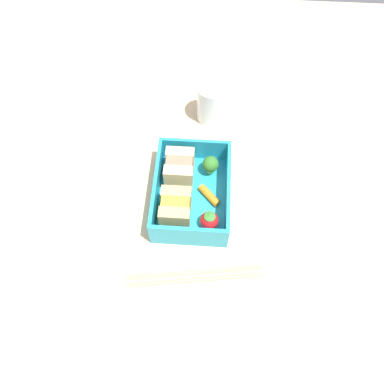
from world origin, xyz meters
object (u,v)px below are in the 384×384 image
(chopstick_pair, at_px, (195,276))
(drinking_glass, at_px, (211,103))
(sandwich_center_left, at_px, (179,169))
(broccoli_floret, at_px, (211,165))
(strawberry_far_left, at_px, (209,220))
(sandwich_left, at_px, (176,209))
(folded_napkin, at_px, (273,221))
(carrot_stick_far_left, at_px, (209,195))

(chopstick_pair, bearing_deg, drinking_glass, -1.89)
(sandwich_center_left, distance_m, broccoli_floret, 0.06)
(broccoli_floret, bearing_deg, strawberry_far_left, -178.59)
(sandwich_left, xyz_separation_m, folded_napkin, (0.00, -0.17, -0.04))
(sandwich_center_left, relative_size, drinking_glass, 0.71)
(sandwich_left, distance_m, folded_napkin, 0.17)
(sandwich_left, relative_size, folded_napkin, 0.51)
(strawberry_far_left, relative_size, drinking_glass, 0.45)
(carrot_stick_far_left, distance_m, broccoli_floret, 0.06)
(strawberry_far_left, xyz_separation_m, folded_napkin, (0.02, -0.11, -0.03))
(carrot_stick_far_left, xyz_separation_m, chopstick_pair, (-0.14, 0.02, -0.02))
(chopstick_pair, relative_size, drinking_glass, 2.63)
(sandwich_left, distance_m, sandwich_center_left, 0.08)
(carrot_stick_far_left, distance_m, folded_napkin, 0.12)
(sandwich_left, xyz_separation_m, chopstick_pair, (-0.10, -0.04, -0.03))
(sandwich_center_left, height_order, chopstick_pair, sandwich_center_left)
(strawberry_far_left, distance_m, chopstick_pair, 0.09)
(sandwich_left, xyz_separation_m, carrot_stick_far_left, (0.04, -0.06, -0.02))
(broccoli_floret, xyz_separation_m, chopstick_pair, (-0.19, 0.02, -0.03))
(sandwich_left, xyz_separation_m, drinking_glass, (0.24, -0.05, 0.00))
(chopstick_pair, bearing_deg, carrot_stick_far_left, -6.42)
(sandwich_center_left, bearing_deg, broccoli_floret, -75.69)
(drinking_glass, relative_size, folded_napkin, 0.71)
(carrot_stick_far_left, height_order, folded_napkin, carrot_stick_far_left)
(strawberry_far_left, bearing_deg, sandwich_center_left, 31.68)
(sandwich_center_left, height_order, carrot_stick_far_left, sandwich_center_left)
(sandwich_left, bearing_deg, broccoli_floret, -30.34)
(drinking_glass, xyz_separation_m, folded_napkin, (-0.23, -0.12, -0.04))
(folded_napkin, bearing_deg, carrot_stick_far_left, 72.89)
(sandwich_center_left, distance_m, drinking_glass, 0.16)
(drinking_glass, bearing_deg, strawberry_far_left, -178.42)
(carrot_stick_far_left, height_order, drinking_glass, drinking_glass)
(strawberry_far_left, distance_m, carrot_stick_far_left, 0.05)
(broccoli_floret, distance_m, folded_napkin, 0.15)
(broccoli_floret, bearing_deg, carrot_stick_far_left, -179.41)
(strawberry_far_left, bearing_deg, broccoli_floret, 1.41)
(sandwich_left, distance_m, strawberry_far_left, 0.06)
(carrot_stick_far_left, xyz_separation_m, drinking_glass, (0.20, 0.00, 0.02))
(broccoli_floret, bearing_deg, chopstick_pair, 175.49)
(sandwich_left, relative_size, carrot_stick_far_left, 1.31)
(broccoli_floret, height_order, chopstick_pair, broccoli_floret)
(carrot_stick_far_left, bearing_deg, chopstick_pair, 173.58)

